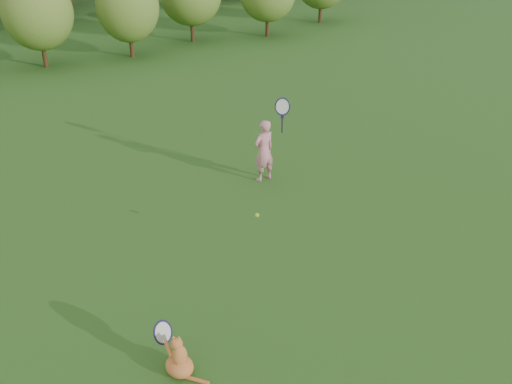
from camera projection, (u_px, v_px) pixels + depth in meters
ground at (275, 259)px, 8.28m from camera, size 100.00×100.00×0.00m
shrub_row at (24, 21)px, 17.22m from camera, size 28.00×3.00×2.80m
child at (265, 149)px, 10.37m from camera, size 0.66×0.43×1.75m
cat at (178, 355)px, 6.17m from camera, size 0.40×0.72×0.65m
tennis_ball at (257, 215)px, 8.13m from camera, size 0.06×0.06×0.06m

